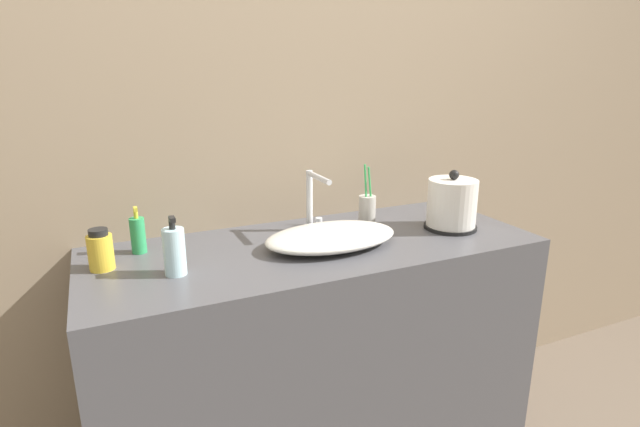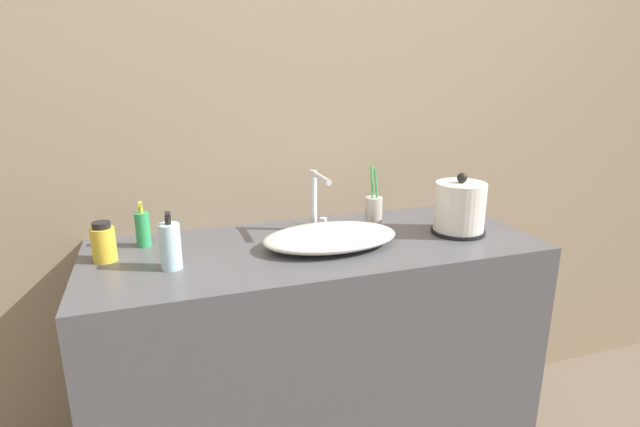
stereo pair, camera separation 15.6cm
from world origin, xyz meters
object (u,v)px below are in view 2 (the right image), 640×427
at_px(lotion_bottle, 143,229).
at_px(mouthwash_bottle, 103,243).
at_px(shampoo_bottle, 170,246).
at_px(electric_kettle, 459,210).
at_px(faucet, 317,197).
at_px(toothbrush_cup, 374,210).

bearing_deg(lotion_bottle, mouthwash_bottle, -138.67).
xyz_separation_m(lotion_bottle, shampoo_bottle, (0.07, -0.22, 0.01)).
xyz_separation_m(electric_kettle, lotion_bottle, (-1.01, 0.20, -0.02)).
distance_m(faucet, lotion_bottle, 0.56).
bearing_deg(electric_kettle, mouthwash_bottle, 174.53).
bearing_deg(shampoo_bottle, lotion_bottle, 108.87).
relative_size(lotion_bottle, mouthwash_bottle, 1.24).
height_order(toothbrush_cup, lotion_bottle, toothbrush_cup).
height_order(faucet, toothbrush_cup, toothbrush_cup).
xyz_separation_m(faucet, toothbrush_cup, (0.21, 0.01, -0.07)).
bearing_deg(mouthwash_bottle, electric_kettle, -5.47).
bearing_deg(toothbrush_cup, electric_kettle, -35.01).
bearing_deg(mouthwash_bottle, toothbrush_cup, 3.92).
xyz_separation_m(toothbrush_cup, mouthwash_bottle, (-0.88, -0.06, 0.00)).
bearing_deg(faucet, mouthwash_bottle, -175.33).
height_order(electric_kettle, lotion_bottle, electric_kettle).
xyz_separation_m(faucet, lotion_bottle, (-0.56, 0.04, -0.06)).
xyz_separation_m(faucet, electric_kettle, (0.45, -0.16, -0.04)).
height_order(toothbrush_cup, mouthwash_bottle, toothbrush_cup).
bearing_deg(electric_kettle, faucet, 160.29).
bearing_deg(toothbrush_cup, shampoo_bottle, -165.36).
bearing_deg(mouthwash_bottle, faucet, 4.67).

